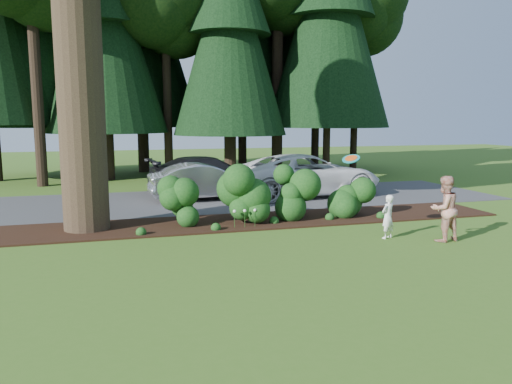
# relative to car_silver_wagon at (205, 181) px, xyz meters

# --- Properties ---
(ground) EXTENTS (80.00, 80.00, 0.00)m
(ground) POSITION_rel_car_silver_wagon_xyz_m (0.48, -7.65, -0.73)
(ground) COLOR #3C631C
(ground) RESTS_ON ground
(mulch_bed) EXTENTS (16.00, 2.50, 0.05)m
(mulch_bed) POSITION_rel_car_silver_wagon_xyz_m (0.48, -4.40, -0.70)
(mulch_bed) COLOR black
(mulch_bed) RESTS_ON ground
(driveway) EXTENTS (22.00, 6.00, 0.03)m
(driveway) POSITION_rel_car_silver_wagon_xyz_m (0.48, -0.15, -0.71)
(driveway) COLOR #38383A
(driveway) RESTS_ON ground
(shrub_row) EXTENTS (6.53, 1.60, 1.61)m
(shrub_row) POSITION_rel_car_silver_wagon_xyz_m (1.25, -4.51, 0.08)
(shrub_row) COLOR #133E13
(shrub_row) RESTS_ON ground
(lily_cluster) EXTENTS (0.69, 0.09, 0.57)m
(lily_cluster) POSITION_rel_car_silver_wagon_xyz_m (0.18, -5.25, -0.23)
(lily_cluster) COLOR #133E13
(lily_cluster) RESTS_ON ground
(car_silver_wagon) EXTENTS (4.30, 1.73, 1.39)m
(car_silver_wagon) POSITION_rel_car_silver_wagon_xyz_m (0.00, 0.00, 0.00)
(car_silver_wagon) COLOR #AAAAAF
(car_silver_wagon) RESTS_ON driveway
(car_white_suv) EXTENTS (6.24, 3.25, 1.68)m
(car_white_suv) POSITION_rel_car_silver_wagon_xyz_m (4.07, -0.16, 0.14)
(car_white_suv) COLOR white
(car_white_suv) RESTS_ON driveway
(car_dark_suv) EXTENTS (5.34, 2.67, 1.49)m
(car_dark_suv) POSITION_rel_car_silver_wagon_xyz_m (0.56, 2.15, 0.05)
(car_dark_suv) COLOR black
(car_dark_suv) RESTS_ON driveway
(child) EXTENTS (0.50, 0.42, 1.15)m
(child) POSITION_rel_car_silver_wagon_xyz_m (3.47, -7.39, -0.15)
(child) COLOR white
(child) RESTS_ON ground
(adult) EXTENTS (0.90, 0.75, 1.68)m
(adult) POSITION_rel_car_silver_wagon_xyz_m (4.68, -8.05, 0.11)
(adult) COLOR #B53718
(adult) RESTS_ON ground
(frisbee) EXTENTS (0.47, 0.44, 0.28)m
(frisbee) POSITION_rel_car_silver_wagon_xyz_m (2.51, -7.12, 1.36)
(frisbee) COLOR teal
(frisbee) RESTS_ON ground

